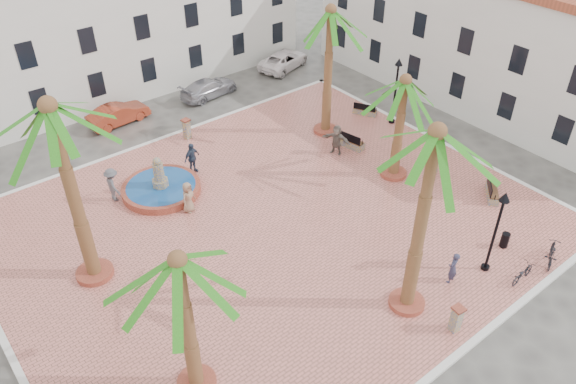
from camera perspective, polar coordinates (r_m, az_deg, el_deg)
name	(u,v)px	position (r m, az deg, el deg)	size (l,w,h in m)	color
ground	(273,224)	(28.69, -1.56, -3.32)	(120.00, 120.00, 0.00)	#56544F
plaza	(273,223)	(28.64, -1.57, -3.20)	(26.00, 22.00, 0.15)	#CB7264
kerb_n	(167,137)	(36.49, -12.16, 5.49)	(26.30, 0.30, 0.16)	silver
kerb_s	(445,365)	(23.47, 15.70, -16.54)	(26.30, 0.30, 0.16)	silver
kerb_e	(437,141)	(36.50, 14.94, 5.05)	(0.30, 22.30, 0.16)	silver
kerb_w	(10,355)	(25.42, -26.39, -14.58)	(0.30, 22.30, 0.16)	silver
building_north	(95,25)	(42.20, -19.06, 15.71)	(30.40, 7.40, 9.50)	silver
building_east	(492,37)	(40.99, 20.03, 14.55)	(7.40, 26.40, 9.00)	silver
fountain	(161,187)	(31.26, -12.77, 0.47)	(4.26, 4.26, 2.20)	#A74633
palm_nw	(54,128)	(22.88, -22.68, 6.04)	(5.42, 5.42, 8.95)	#A74633
palm_sw	(180,278)	(18.16, -10.90, -8.55)	(4.75, 4.75, 6.61)	#A74633
palm_s	(434,154)	(20.25, 14.57, 3.80)	(5.02, 5.02, 8.87)	#A74633
palm_e	(404,94)	(30.04, 11.70, 9.76)	(4.87, 4.87, 6.17)	#A74633
palm_ne	(330,24)	(33.31, 4.31, 16.61)	(4.92, 4.92, 8.15)	#A74633
bench_se	(492,192)	(32.10, 20.01, -0.04)	(1.69, 1.56, 0.93)	gray
bench_e	(350,142)	(34.65, 6.27, 5.04)	(0.94, 1.96, 0.99)	gray
bench_ne	(365,111)	(38.36, 7.82, 8.14)	(1.17, 1.64, 0.84)	gray
lamppost_s	(499,219)	(25.78, 20.64, -2.57)	(0.47, 0.47, 4.34)	black
lamppost_e	(397,80)	(36.44, 10.99, 11.11)	(0.48, 0.48, 4.45)	black
bollard_se	(456,319)	(24.10, 16.73, -12.21)	(0.51, 0.51, 1.29)	gray
bollard_n	(187,128)	(35.65, -10.26, 6.37)	(0.55, 0.55, 1.32)	gray
bollard_e	(434,162)	(32.88, 14.62, 3.01)	(0.52, 0.52, 1.39)	gray
litter_bin	(505,240)	(28.88, 21.16, -4.57)	(0.40, 0.40, 0.77)	black
cyclist_a	(453,268)	(25.97, 16.41, -7.40)	(0.59, 0.39, 1.63)	#2E2F48
bicycle_a	(523,273)	(27.35, 22.74, -7.61)	(0.55, 1.57, 0.83)	black
cyclist_b	(417,251)	(26.38, 12.93, -5.88)	(0.79, 0.62, 1.63)	#59241E
bicycle_b	(552,254)	(28.69, 25.22, -5.70)	(0.52, 1.84, 1.10)	black
pedestrian_fountain_a	(188,197)	(29.25, -10.12, -0.53)	(0.85, 0.55, 1.74)	#97745B
pedestrian_fountain_b	(192,158)	(32.18, -9.73, 3.42)	(1.10, 0.46, 1.88)	#2A374C
pedestrian_north	(113,185)	(30.93, -17.38, 0.71)	(1.26, 0.72, 1.94)	#4F4E54
pedestrian_east	(337,140)	(33.57, 4.95, 5.33)	(1.74, 0.55, 1.87)	#655A50
car_red	(118,114)	(38.70, -16.85, 7.59)	(1.42, 4.08, 1.35)	#A3371F
car_silver	(209,88)	(41.02, -8.05, 10.45)	(1.78, 4.39, 1.27)	#A3A2AA
car_white	(284,60)	(45.06, -0.42, 13.26)	(2.18, 4.72, 1.31)	white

